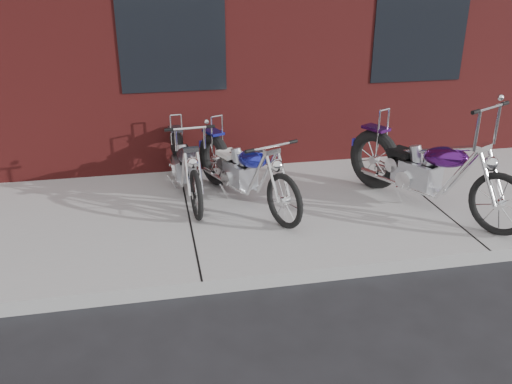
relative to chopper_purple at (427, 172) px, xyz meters
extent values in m
plane|color=#242428|center=(-2.83, -1.17, -0.60)|extent=(120.00, 120.00, 0.00)
cube|color=#A1A1A1|center=(-2.83, 0.33, -0.52)|extent=(22.00, 3.00, 0.15)
torus|color=black|center=(-0.29, 0.56, -0.05)|extent=(0.50, 0.77, 0.79)
cube|color=#9BA2AE|center=(0.03, -0.06, -0.06)|extent=(0.47, 0.53, 0.33)
ellipsoid|color=#4A1365|center=(0.17, -0.34, 0.25)|extent=(0.53, 0.67, 0.34)
cube|color=black|center=(-0.10, 0.19, 0.16)|extent=(0.37, 0.39, 0.07)
cylinder|color=silver|center=(0.44, -0.85, 0.20)|extent=(0.19, 0.30, 0.59)
cylinder|color=silver|center=(0.37, -0.72, 0.92)|extent=(0.55, 0.31, 0.03)
cylinder|color=silver|center=(-0.25, 0.48, 0.36)|extent=(0.03, 0.03, 0.53)
cylinder|color=silver|center=(0.04, 0.21, -0.20)|extent=(0.50, 0.90, 0.05)
torus|color=black|center=(-2.34, 1.08, -0.09)|extent=(0.40, 0.70, 0.71)
torus|color=black|center=(-1.75, -0.34, -0.13)|extent=(0.31, 0.61, 0.64)
cube|color=#9BA2AE|center=(-2.10, 0.50, -0.10)|extent=(0.40, 0.47, 0.29)
ellipsoid|color=#2127B3|center=(-1.99, 0.25, 0.18)|extent=(0.44, 0.60, 0.30)
cube|color=silver|center=(-2.19, 0.74, 0.09)|extent=(0.32, 0.34, 0.06)
cylinder|color=silver|center=(-1.79, -0.23, 0.13)|extent=(0.15, 0.28, 0.53)
cylinder|color=silver|center=(-1.84, -0.11, 0.45)|extent=(0.51, 0.23, 0.03)
cylinder|color=silver|center=(-2.31, 1.01, 0.28)|extent=(0.03, 0.03, 0.47)
cylinder|color=silver|center=(-2.07, 0.75, -0.23)|extent=(0.38, 0.83, 0.05)
torus|color=black|center=(-2.85, 1.49, -0.12)|extent=(0.19, 0.67, 0.66)
torus|color=black|center=(-2.73, 0.07, -0.15)|extent=(0.12, 0.60, 0.59)
cube|color=#9BA2AE|center=(-2.80, 0.91, -0.13)|extent=(0.29, 0.39, 0.27)
ellipsoid|color=#303038|center=(-2.78, 0.66, 0.14)|extent=(0.28, 0.52, 0.28)
cube|color=black|center=(-2.82, 1.15, 0.06)|extent=(0.24, 0.27, 0.05)
cylinder|color=silver|center=(-2.74, 0.18, 0.09)|extent=(0.06, 0.27, 0.49)
cylinder|color=silver|center=(-2.75, 0.30, 0.59)|extent=(0.50, 0.07, 0.03)
cylinder|color=silver|center=(-2.85, 1.42, 0.23)|extent=(0.02, 0.02, 0.44)
cylinder|color=silver|center=(-2.71, 1.12, -0.24)|extent=(0.12, 0.82, 0.04)
camera|label=1|loc=(-3.19, -5.52, 2.31)|focal=38.00mm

